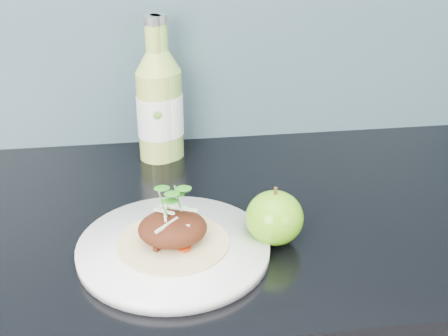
{
  "coord_description": "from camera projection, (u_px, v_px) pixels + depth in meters",
  "views": [
    {
      "loc": [
        -0.07,
        0.85,
        1.41
      ],
      "look_at": [
        0.04,
        1.65,
        1.0
      ],
      "focal_mm": 50.0,
      "sensor_mm": 36.0,
      "label": 1
    }
  ],
  "objects": [
    {
      "name": "green_apple",
      "position": [
        274.0,
        218.0,
        0.89
      ],
      "size": [
        0.09,
        0.09,
        0.09
      ],
      "rotation": [
        0.0,
        0.0,
        -0.08
      ],
      "color": "#369410",
      "rests_on": "kitchen_counter"
    },
    {
      "name": "dinner_plate",
      "position": [
        174.0,
        249.0,
        0.88
      ],
      "size": [
        0.29,
        0.29,
        0.02
      ],
      "color": "white",
      "rests_on": "kitchen_counter"
    },
    {
      "name": "cider_bottle_left",
      "position": [
        157.0,
        107.0,
        1.12
      ],
      "size": [
        0.08,
        0.08,
        0.26
      ],
      "rotation": [
        0.0,
        0.0,
        -0.12
      ],
      "color": "#AFC452",
      "rests_on": "kitchen_counter"
    },
    {
      "name": "pork_taco",
      "position": [
        173.0,
        227.0,
        0.86
      ],
      "size": [
        0.16,
        0.16,
        0.1
      ],
      "color": "tan",
      "rests_on": "dinner_plate"
    },
    {
      "name": "cider_bottle_right",
      "position": [
        163.0,
        105.0,
        1.12
      ],
      "size": [
        0.07,
        0.08,
        0.26
      ],
      "rotation": [
        0.0,
        0.0,
        -0.04
      ],
      "color": "#80AA47",
      "rests_on": "kitchen_counter"
    }
  ]
}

